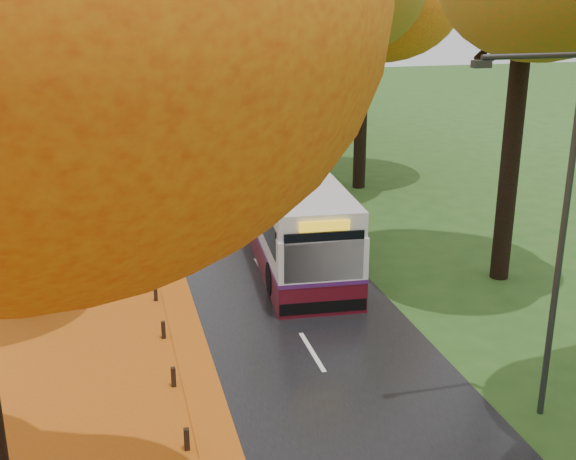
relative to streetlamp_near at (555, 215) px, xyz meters
name	(u,v)px	position (x,y,z in m)	size (l,w,h in m)	color
road	(227,212)	(-3.95, 17.00, -4.69)	(6.50, 90.00, 0.04)	black
centre_line	(227,211)	(-3.95, 17.00, -4.67)	(0.12, 90.00, 0.01)	silver
leaf_verge	(4,229)	(-12.95, 17.00, -4.70)	(12.00, 90.00, 0.02)	#924E0D
leaf_drift	(155,217)	(-7.00, 17.00, -4.67)	(0.90, 90.00, 0.01)	#C45014
streetlamp_near	(555,215)	(0.00, 0.00, 0.00)	(2.45, 0.18, 8.00)	#333538
streetlamp_mid	(287,84)	(0.00, 22.00, 0.00)	(2.45, 0.18, 8.00)	#333538
streetlamp_far	(215,49)	(0.00, 44.00, 0.00)	(2.45, 0.18, 8.00)	#333538
bus	(289,208)	(-2.57, 11.74, -3.07)	(3.56, 11.80, 3.06)	#4A0B15
car_white	(163,180)	(-6.30, 20.68, -4.03)	(1.52, 3.77, 1.28)	silver
car_silver	(146,132)	(-6.24, 32.50, -3.96)	(1.51, 4.34, 1.43)	gray
car_dark	(141,123)	(-6.30, 36.17, -4.04)	(1.77, 4.36, 1.27)	black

